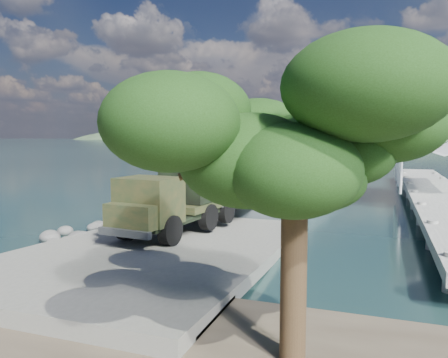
# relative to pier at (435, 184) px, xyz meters

# --- Properties ---
(ground) EXTENTS (1400.00, 1400.00, 0.00)m
(ground) POSITION_rel_pier_xyz_m (-13.00, -18.77, -1.60)
(ground) COLOR #163635
(ground) RESTS_ON ground
(boat_ramp) EXTENTS (10.00, 18.00, 0.50)m
(boat_ramp) POSITION_rel_pier_xyz_m (-13.00, -19.77, -1.35)
(boat_ramp) COLOR slate
(boat_ramp) RESTS_ON ground
(shoreline_rocks) EXTENTS (3.20, 5.60, 0.90)m
(shoreline_rocks) POSITION_rel_pier_xyz_m (-19.20, -18.27, -1.60)
(shoreline_rocks) COLOR #545351
(shoreline_rocks) RESTS_ON ground
(distant_headlands) EXTENTS (1000.00, 240.00, 48.00)m
(distant_headlands) POSITION_rel_pier_xyz_m (37.00, 541.23, -1.60)
(distant_headlands) COLOR #33492D
(distant_headlands) RESTS_ON ground
(pier) EXTENTS (6.40, 44.00, 6.10)m
(pier) POSITION_rel_pier_xyz_m (0.00, 0.00, 0.00)
(pier) COLOR gray
(pier) RESTS_ON ground
(landing_craft) EXTENTS (10.36, 33.10, 9.70)m
(landing_craft) POSITION_rel_pier_xyz_m (-13.06, 3.64, -0.81)
(landing_craft) COLOR #50595E
(landing_craft) RESTS_ON ground
(military_truck) EXTENTS (3.61, 8.87, 4.00)m
(military_truck) POSITION_rel_pier_xyz_m (-13.43, -16.87, 0.89)
(military_truck) COLOR black
(military_truck) RESTS_ON boat_ramp
(soldier) EXTENTS (0.69, 0.69, 1.61)m
(soldier) POSITION_rel_pier_xyz_m (-15.11, -20.49, -0.29)
(soldier) COLOR #22341D
(soldier) RESTS_ON boat_ramp
(overhang_tree) EXTENTS (7.24, 6.67, 6.57)m
(overhang_tree) POSITION_rel_pier_xyz_m (-6.13, -27.42, 3.67)
(overhang_tree) COLOR #382516
(overhang_tree) RESTS_ON ground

